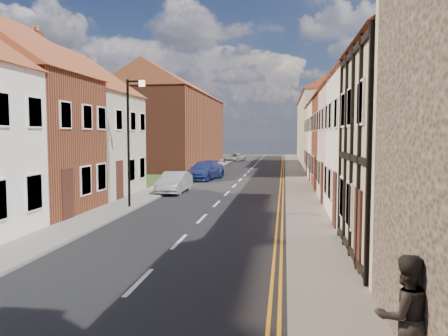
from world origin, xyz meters
name	(u,v)px	position (x,y,z in m)	size (l,w,h in m)	color
road	(234,186)	(0.00, 30.00, 0.01)	(7.00, 90.00, 0.02)	black
pavement_left	(173,184)	(-4.40, 30.00, 0.06)	(1.80, 90.00, 0.12)	gray
pavement_right	(299,186)	(4.40, 30.00, 0.06)	(1.80, 90.00, 0.12)	gray
cottage_r_white_near	(439,110)	(9.30, 18.10, 4.47)	(8.30, 6.00, 9.00)	silver
cottage_r_cream_mid	(402,116)	(9.30, 23.50, 4.48)	(8.30, 5.20, 9.00)	tan
cottage_r_pink	(379,120)	(9.30, 28.90, 4.47)	(8.30, 6.00, 9.00)	brown
cottage_r_white_far	(364,122)	(9.30, 34.30, 4.48)	(8.30, 5.20, 9.00)	silver
cottage_r_cream_far	(353,124)	(9.30, 39.70, 4.47)	(8.30, 6.00, 9.00)	tan
cottage_l_pink	(62,120)	(-9.30, 23.85, 4.37)	(8.30, 6.30, 8.80)	#B5B398
block_right_far	(334,120)	(9.30, 55.00, 5.29)	(8.30, 24.20, 10.50)	#B5B398
block_left_far	(175,120)	(-9.30, 50.00, 5.29)	(8.30, 24.20, 10.50)	brown
lamppost	(130,135)	(-3.81, 20.00, 3.54)	(0.88, 0.15, 6.00)	black
car_mid	(175,182)	(-3.20, 25.91, 0.65)	(1.38, 3.94, 1.30)	#A1A4A8
car_far	(205,171)	(-2.83, 34.00, 0.72)	(2.02, 4.96, 1.44)	navy
car_distant	(234,157)	(-3.20, 57.88, 0.55)	(1.82, 3.94, 1.09)	#A6A7AE
pedestrian_right	(405,317)	(5.10, 6.37, 1.00)	(0.86, 0.67, 1.77)	black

